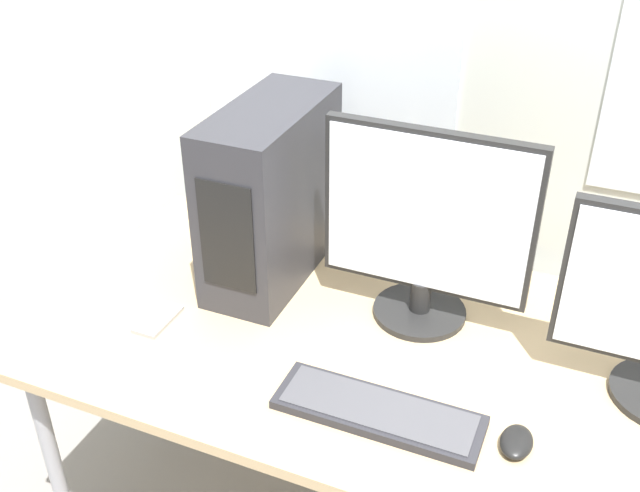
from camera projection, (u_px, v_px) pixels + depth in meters
The scene contains 7 objects.
wall_back at pixel (540, 36), 1.82m from camera, with size 8.00×0.07×2.70m.
desk at pixel (457, 377), 1.71m from camera, with size 2.02×0.88×0.77m.
pc_tower at pixel (271, 194), 1.88m from camera, with size 0.20×0.46×0.46m.
monitor_main at pixel (426, 227), 1.71m from camera, with size 0.49×0.23×0.49m.
keyboard at pixel (378, 412), 1.54m from camera, with size 0.43×0.14×0.02m.
mouse at pixel (516, 442), 1.46m from camera, with size 0.06×0.09×0.03m.
cell_phone at pixel (158, 319), 1.81m from camera, with size 0.07×0.13×0.01m.
Camera 1 is at (0.22, -0.88, 1.88)m, focal length 42.00 mm.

